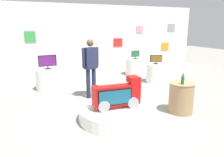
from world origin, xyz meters
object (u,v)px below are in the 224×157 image
Objects in this scene: tv_on_center_rear at (47,61)px; tv_on_right_rear at (135,55)px; novelty_firetruck_tv at (117,96)px; tv_on_left_rear at (156,59)px; display_pedestal_center_rear at (49,79)px; shopper_browsing_near_truck at (91,64)px; main_display_pedestal at (116,113)px; display_pedestal_right_rear at (135,67)px; bottle_on_side_table at (183,80)px; side_table_round at (181,97)px; display_pedestal_left_rear at (155,73)px.

tv_on_center_rear is 1.50× the size of tv_on_right_rear.
tv_on_left_rear is (2.57, 2.58, 0.31)m from novelty_firetruck_tv.
shopper_browsing_near_truck reaches higher than display_pedestal_center_rear.
main_display_pedestal is 2.00× the size of display_pedestal_right_rear.
novelty_firetruck_tv is 4.17× the size of bottle_on_side_table.
tv_on_center_rear is at bearing 113.22° from main_display_pedestal.
tv_on_left_rear is 0.53× the size of display_pedestal_center_rear.
bottle_on_side_table is at bearing -49.59° from shopper_browsing_near_truck.
main_display_pedestal is 3.72m from tv_on_left_rear.
shopper_browsing_near_truck is at bearing 95.28° from novelty_firetruck_tv.
tv_on_right_rear is (2.43, 4.03, 0.32)m from novelty_firetruck_tv.
main_display_pedestal is 6.62× the size of bottle_on_side_table.
tv_on_right_rear is (3.72, 1.07, -0.07)m from tv_on_center_rear.
bottle_on_side_table is at bearing -9.87° from novelty_firetruck_tv.
side_table_round is (1.60, -0.15, -0.18)m from novelty_firetruck_tv.
novelty_firetruck_tv is at bearing 174.50° from side_table_round.
tv_on_right_rear is at bearing 16.07° from tv_on_center_rear.
display_pedestal_center_rear is at bearing 132.79° from side_table_round.
main_display_pedestal is 2.35× the size of display_pedestal_left_rear.
tv_on_left_rear reaches higher than display_pedestal_left_rear.
display_pedestal_center_rear is at bearing -163.93° from display_pedestal_right_rear.
shopper_browsing_near_truck is at bearing 133.47° from side_table_round.
shopper_browsing_near_truck is at bearing -137.99° from display_pedestal_right_rear.
bottle_on_side_table is (2.80, -3.22, -0.10)m from tv_on_center_rear.
display_pedestal_left_rear is at bearing -5.66° from display_pedestal_center_rear.
main_display_pedestal is 1.71m from bottle_on_side_table.
display_pedestal_center_rear is 1.81m from shopper_browsing_near_truck.
display_pedestal_right_rear is at bearing 58.91° from novelty_firetruck_tv.
shopper_browsing_near_truck is at bearing -48.24° from display_pedestal_center_rear.
shopper_browsing_near_truck reaches higher than display_pedestal_right_rear.
shopper_browsing_near_truck is (-2.59, -2.33, 0.65)m from display_pedestal_right_rear.
tv_on_right_rear is (3.72, 1.07, 0.53)m from display_pedestal_center_rear.
tv_on_left_rear is at bearing -84.56° from tv_on_right_rear.
tv_on_center_rear is at bearing -163.93° from tv_on_right_rear.
tv_on_center_rear is at bearing -99.97° from display_pedestal_center_rear.
tv_on_right_rear is 0.23× the size of shopper_browsing_near_truck.
novelty_firetruck_tv is at bearing -84.72° from shopper_browsing_near_truck.
shopper_browsing_near_truck is (-2.73, -0.88, 0.13)m from tv_on_left_rear.
tv_on_center_rear is (-3.86, 0.38, 0.07)m from tv_on_left_rear.
display_pedestal_center_rear is (-1.27, 2.96, 0.21)m from main_display_pedestal.
tv_on_center_rear reaches higher than tv_on_left_rear.
shopper_browsing_near_truck reaches higher than main_display_pedestal.
novelty_firetruck_tv is 3.24m from display_pedestal_center_rear.
main_display_pedestal is 3.31m from tv_on_center_rear.
tv_on_center_rear is 0.77× the size of side_table_round.
tv_on_right_rear is at bearing 78.78° from side_table_round.
tv_on_center_rear is at bearing 132.84° from side_table_round.
side_table_round is at bearing -46.53° from shopper_browsing_near_truck.
display_pedestal_left_rear is 0.42× the size of shopper_browsing_near_truck.
novelty_firetruck_tv reaches higher than side_table_round.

